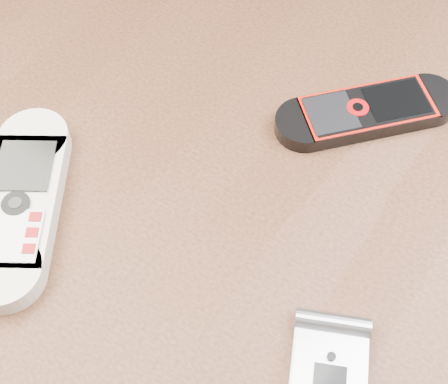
{
  "coord_description": "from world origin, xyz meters",
  "views": [
    {
      "loc": [
        0.15,
        -0.21,
        1.16
      ],
      "look_at": [
        0.01,
        0.0,
        0.76
      ],
      "focal_mm": 50.0,
      "sensor_mm": 36.0,
      "label": 1
    }
  ],
  "objects": [
    {
      "name": "nokia_black_red",
      "position": [
        0.06,
        0.13,
        0.76
      ],
      "size": [
        0.14,
        0.15,
        0.02
      ],
      "primitive_type": "cube",
      "rotation": [
        0.0,
        0.0,
        -0.74
      ],
      "color": "black",
      "rests_on": "table"
    },
    {
      "name": "table",
      "position": [
        0.0,
        0.0,
        0.64
      ],
      "size": [
        1.2,
        0.8,
        0.75
      ],
      "color": "black",
      "rests_on": "ground"
    },
    {
      "name": "nokia_white",
      "position": [
        -0.12,
        -0.09,
        0.76
      ],
      "size": [
        0.14,
        0.18,
        0.02
      ],
      "primitive_type": "cube",
      "rotation": [
        0.0,
        0.0,
        0.57
      ],
      "color": "silver",
      "rests_on": "table"
    }
  ]
}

